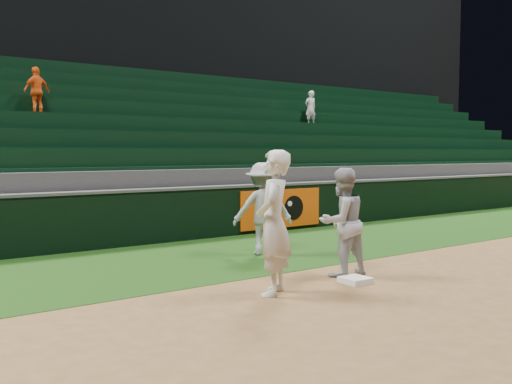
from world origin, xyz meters
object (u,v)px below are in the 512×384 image
first_base (355,280)px  baserunner (342,222)px  first_baseman (273,223)px  base_coach (263,209)px

first_base → baserunner: bearing=68.2°
first_baseman → base_coach: 3.23m
first_baseman → base_coach: first_baseman is taller
first_baseman → baserunner: 1.74m
first_base → first_baseman: first_baseman is taller
baserunner → first_base: bearing=72.2°
first_base → baserunner: size_ratio=0.23×
first_baseman → baserunner: size_ratio=1.16×
baserunner → first_baseman: bearing=14.7°
first_baseman → first_base: bearing=131.0°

